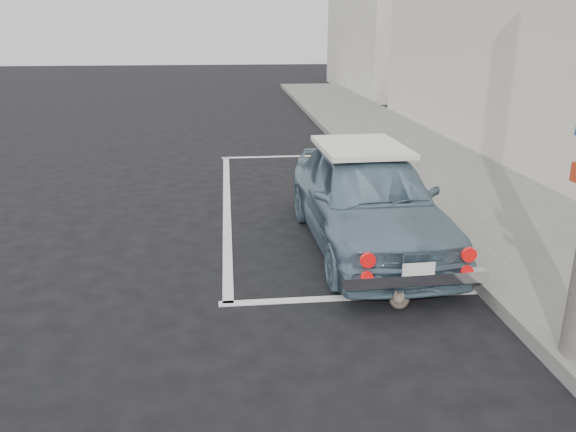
# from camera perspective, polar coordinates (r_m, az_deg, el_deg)

# --- Properties ---
(ground) EXTENTS (80.00, 80.00, 0.00)m
(ground) POSITION_cam_1_polar(r_m,az_deg,el_deg) (6.49, 1.89, -6.50)
(ground) COLOR black
(ground) RESTS_ON ground
(sidewalk) EXTENTS (2.80, 40.00, 0.15)m
(sidewalk) POSITION_cam_1_polar(r_m,az_deg,el_deg) (9.20, 20.21, 0.49)
(sidewalk) COLOR #62615D
(sidewalk) RESTS_ON ground
(pline_rear) EXTENTS (3.00, 0.12, 0.01)m
(pline_rear) POSITION_cam_1_polar(r_m,az_deg,el_deg) (6.14, 7.22, -8.18)
(pline_rear) COLOR silver
(pline_rear) RESTS_ON ground
(pline_front) EXTENTS (3.00, 0.12, 0.01)m
(pline_front) POSITION_cam_1_polar(r_m,az_deg,el_deg) (12.70, 0.06, 6.08)
(pline_front) COLOR silver
(pline_front) RESTS_ON ground
(pline_side) EXTENTS (0.12, 7.00, 0.01)m
(pline_side) POSITION_cam_1_polar(r_m,az_deg,el_deg) (9.24, -6.24, 1.17)
(pline_side) COLOR silver
(pline_side) RESTS_ON ground
(retro_coupe) EXTENTS (1.67, 3.93, 1.32)m
(retro_coupe) POSITION_cam_1_polar(r_m,az_deg,el_deg) (7.35, 8.01, 1.92)
(retro_coupe) COLOR slate
(retro_coupe) RESTS_ON ground
(cat) EXTENTS (0.31, 0.45, 0.25)m
(cat) POSITION_cam_1_polar(r_m,az_deg,el_deg) (5.95, 11.25, -8.11)
(cat) COLOR #6E6353
(cat) RESTS_ON ground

